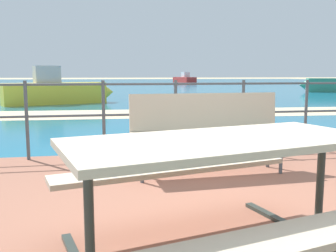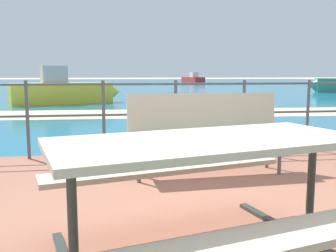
# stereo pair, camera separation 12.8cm
# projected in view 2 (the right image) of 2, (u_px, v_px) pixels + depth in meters

# --- Properties ---
(ground_plane) EXTENTS (240.00, 240.00, 0.00)m
(ground_plane) POSITION_uv_depth(u_px,v_px,m) (230.00, 226.00, 2.93)
(ground_plane) COLOR tan
(patio_paving) EXTENTS (6.40, 5.20, 0.06)m
(patio_paving) POSITION_uv_depth(u_px,v_px,m) (230.00, 223.00, 2.93)
(patio_paving) COLOR #935B47
(patio_paving) RESTS_ON ground
(sea_water) EXTENTS (90.00, 90.00, 0.01)m
(sea_water) POSITION_uv_depth(u_px,v_px,m) (117.00, 85.00, 42.08)
(sea_water) COLOR #196B8E
(sea_water) RESTS_ON ground
(beach_strip) EXTENTS (54.06, 4.62, 0.01)m
(beach_strip) POSITION_uv_depth(u_px,v_px,m) (140.00, 114.00, 11.22)
(beach_strip) COLOR beige
(beach_strip) RESTS_ON ground
(picnic_table) EXTENTS (2.08, 1.90, 0.76)m
(picnic_table) POSITION_uv_depth(u_px,v_px,m) (209.00, 169.00, 2.13)
(picnic_table) COLOR #BCAD93
(picnic_table) RESTS_ON patio_paving
(park_bench) EXTENTS (1.76, 0.51, 0.90)m
(park_bench) POSITION_uv_depth(u_px,v_px,m) (206.00, 124.00, 4.22)
(park_bench) COLOR #BCAD93
(park_bench) RESTS_ON patio_paving
(railing_fence) EXTENTS (5.94, 0.04, 1.03)m
(railing_fence) POSITION_uv_depth(u_px,v_px,m) (176.00, 109.00, 5.21)
(railing_fence) COLOR #4C5156
(railing_fence) RESTS_ON patio_paving
(boat_mid) EXTENTS (2.44, 5.24, 1.43)m
(boat_mid) POSITION_uv_depth(u_px,v_px,m) (193.00, 79.00, 52.18)
(boat_mid) COLOR red
(boat_mid) RESTS_ON sea_water
(boat_far) EXTENTS (4.38, 2.39, 1.48)m
(boat_far) POSITION_uv_depth(u_px,v_px,m) (66.00, 91.00, 14.86)
(boat_far) COLOR yellow
(boat_far) RESTS_ON sea_water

